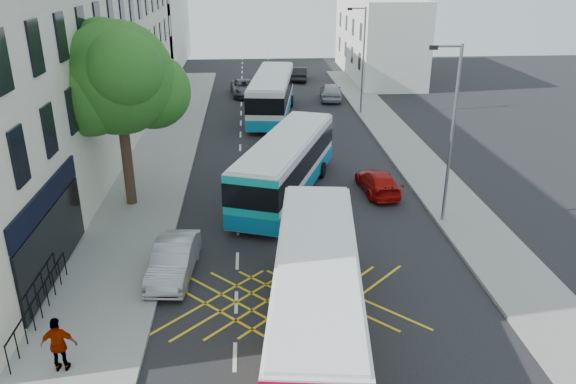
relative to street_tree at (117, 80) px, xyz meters
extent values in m
cube|color=gray|center=(0.01, 0.03, -6.22)|extent=(5.00, 70.00, 0.15)
cube|color=gray|center=(16.01, 0.03, -6.22)|extent=(3.00, 70.00, 0.15)
cube|color=beige|center=(-5.49, 9.53, 0.21)|extent=(8.00, 45.00, 13.00)
cube|color=black|center=(-1.44, -6.97, -2.89)|extent=(0.12, 7.00, 0.90)
cube|color=black|center=(-1.44, -6.97, -4.69)|extent=(0.12, 7.00, 2.60)
cube|color=silver|center=(-5.49, 40.03, -1.29)|extent=(8.00, 20.00, 10.00)
cube|color=silver|center=(19.51, 33.03, -2.29)|extent=(6.00, 18.00, 8.00)
cylinder|color=#382619|center=(0.01, 0.03, -3.94)|extent=(0.50, 0.50, 4.40)
sphere|color=#1A5718|center=(0.01, 0.03, 0.06)|extent=(5.20, 5.20, 5.20)
sphere|color=#1A5718|center=(1.41, 0.83, -0.74)|extent=(3.60, 3.60, 3.60)
sphere|color=#1A5718|center=(-1.19, -0.57, -0.54)|extent=(3.80, 3.80, 3.80)
sphere|color=#1A5718|center=(0.61, -1.27, 0.66)|extent=(3.40, 3.40, 3.40)
sphere|color=#1A5718|center=(-0.79, 1.13, 1.06)|extent=(3.20, 3.20, 3.20)
cylinder|color=slate|center=(14.81, -2.97, -2.14)|extent=(0.14, 0.14, 8.00)
cylinder|color=slate|center=(14.21, -2.97, 1.76)|extent=(1.20, 0.10, 0.10)
cube|color=black|center=(13.61, -2.97, 1.71)|extent=(0.35, 0.15, 0.18)
cylinder|color=slate|center=(14.81, 17.03, -2.14)|extent=(0.14, 0.14, 8.00)
cylinder|color=slate|center=(14.21, 17.03, 1.76)|extent=(1.20, 0.10, 0.10)
cube|color=black|center=(13.61, 17.03, 1.71)|extent=(0.35, 0.15, 0.18)
cube|color=silver|center=(7.90, -11.17, -4.62)|extent=(3.80, 11.23, 2.65)
cube|color=silver|center=(7.90, -11.17, -3.24)|extent=(3.58, 10.99, 0.12)
cube|color=black|center=(7.90, -11.17, -4.24)|extent=(3.87, 11.30, 1.10)
cube|color=orange|center=(7.90, -11.17, -5.54)|extent=(3.86, 11.29, 0.75)
cylinder|color=black|center=(7.02, -8.04, -5.84)|extent=(0.39, 0.93, 0.90)
cylinder|color=black|center=(9.50, -8.34, -5.84)|extent=(0.39, 0.93, 0.90)
cube|color=silver|center=(7.76, 0.89, -4.63)|extent=(6.07, 11.10, 2.63)
cube|color=silver|center=(7.76, 0.89, -3.27)|extent=(5.81, 10.83, 0.12)
cube|color=black|center=(7.76, 0.89, -4.26)|extent=(6.15, 11.18, 1.09)
cube|color=#0C6B9C|center=(7.76, 0.89, -5.55)|extent=(6.14, 11.17, 0.74)
cube|color=#0DAAAC|center=(5.90, -4.21, -4.61)|extent=(2.40, 0.96, 2.48)
cube|color=#FF0C0C|center=(4.97, -3.88, -5.30)|extent=(0.26, 0.14, 0.25)
cube|color=#FF0C0C|center=(6.83, -4.56, -5.30)|extent=(0.26, 0.14, 0.25)
cylinder|color=black|center=(7.62, 4.11, -5.85)|extent=(0.57, 0.93, 0.89)
cylinder|color=black|center=(9.95, 3.26, -5.85)|extent=(0.57, 0.93, 0.89)
cylinder|color=black|center=(5.34, -2.14, -5.85)|extent=(0.57, 0.93, 0.89)
cylinder|color=black|center=(7.67, -2.99, -5.85)|extent=(0.57, 0.93, 0.89)
cube|color=silver|center=(7.76, 16.92, -4.52)|extent=(4.15, 11.88, 2.80)
cube|color=silver|center=(7.76, 16.92, -3.07)|extent=(3.90, 11.62, 0.13)
cube|color=black|center=(7.76, 16.92, -4.12)|extent=(4.21, 11.94, 1.16)
cube|color=#0D7FA4|center=(7.76, 16.92, -5.50)|extent=(4.20, 11.93, 0.79)
cube|color=silver|center=(7.00, 11.19, -4.49)|extent=(2.67, 0.45, 2.64)
cube|color=#FF0C0C|center=(5.93, 11.32, -5.23)|extent=(0.26, 0.09, 0.25)
cube|color=#FF0C0C|center=(8.06, 11.04, -5.23)|extent=(0.26, 0.09, 0.25)
cylinder|color=black|center=(6.86, 20.24, -5.82)|extent=(0.42, 0.98, 0.95)
cylinder|color=black|center=(9.48, 19.89, -5.82)|extent=(0.42, 0.98, 0.95)
cylinder|color=black|center=(5.93, 13.22, -5.82)|extent=(0.42, 0.98, 0.95)
cylinder|color=black|center=(8.55, 12.87, -5.82)|extent=(0.42, 0.98, 0.95)
imported|color=#9FA2A6|center=(2.91, -6.94, -5.60)|extent=(1.82, 4.29, 1.38)
imported|color=#A60A07|center=(12.58, 0.85, -5.71)|extent=(1.94, 4.16, 1.17)
imported|color=#46484E|center=(5.59, 24.48, -5.61)|extent=(2.76, 5.13, 1.37)
imported|color=#9FA1A7|center=(13.12, 22.11, -5.54)|extent=(2.17, 4.57, 1.51)
imported|color=black|center=(11.22, 30.97, -5.61)|extent=(1.99, 4.29, 1.36)
imported|color=gray|center=(0.28, -12.36, -5.25)|extent=(1.04, 0.44, 1.78)
camera|label=1|loc=(5.95, -26.08, 5.01)|focal=35.00mm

